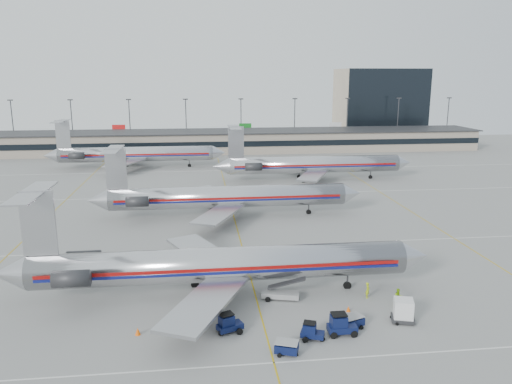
{
  "coord_description": "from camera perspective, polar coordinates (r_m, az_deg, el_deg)",
  "views": [
    {
      "loc": [
        -5.61,
        -53.18,
        22.24
      ],
      "look_at": [
        3.4,
        22.77,
        4.5
      ],
      "focal_mm": 35.0,
      "sensor_mm": 36.0,
      "label": 1
    }
  ],
  "objects": [
    {
      "name": "distant_building",
      "position": [
        193.63,
        13.88,
        9.8
      ],
      "size": [
        30.0,
        20.0,
        25.0
      ],
      "primitive_type": "cube",
      "color": "tan",
      "rests_on": "ground"
    },
    {
      "name": "belt_loader",
      "position": [
        52.1,
        2.9,
        -11.46
      ],
      "size": [
        4.65,
        2.3,
        2.38
      ],
      "rotation": [
        0.0,
        0.0,
        -0.26
      ],
      "color": "gray",
      "rests_on": "ground"
    },
    {
      "name": "tug_center",
      "position": [
        44.96,
        6.32,
        -15.58
      ],
      "size": [
        2.24,
        1.67,
        1.64
      ],
      "rotation": [
        0.0,
        0.0,
        -0.37
      ],
      "color": "#0A1239",
      "rests_on": "ground"
    },
    {
      "name": "jet_second_row",
      "position": [
        80.53,
        -3.79,
        -0.53
      ],
      "size": [
        44.2,
        26.03,
        11.57
      ],
      "color": "silver",
      "rests_on": "ground"
    },
    {
      "name": "cone_right",
      "position": [
        50.44,
        10.52,
        -12.99
      ],
      "size": [
        0.51,
        0.51,
        0.56
      ],
      "primitive_type": "cone",
      "rotation": [
        0.0,
        0.0,
        -0.29
      ],
      "color": "#FD5B08",
      "rests_on": "ground"
    },
    {
      "name": "ramp_worker_near",
      "position": [
        53.42,
        12.64,
        -10.89
      ],
      "size": [
        0.66,
        0.73,
        1.67
      ],
      "primitive_type": "imported",
      "rotation": [
        0.0,
        0.0,
        1.02
      ],
      "color": "#B4CC13",
      "rests_on": "ground"
    },
    {
      "name": "jet_foreground",
      "position": [
        51.96,
        -4.94,
        -8.24
      ],
      "size": [
        44.8,
        26.38,
        11.73
      ],
      "color": "silver",
      "rests_on": "ground"
    },
    {
      "name": "ramp_worker_far",
      "position": [
        52.47,
        15.95,
        -11.48
      ],
      "size": [
        0.89,
        0.71,
        1.78
      ],
      "primitive_type": "imported",
      "rotation": [
        0.0,
        0.0,
        -0.04
      ],
      "color": "#8BC612",
      "rests_on": "ground"
    },
    {
      "name": "jet_back_row",
      "position": [
        127.61,
        -13.89,
        4.24
      ],
      "size": [
        44.24,
        27.21,
        12.1
      ],
      "color": "silver",
      "rests_on": "ground"
    },
    {
      "name": "tug_left",
      "position": [
        45.82,
        -3.16,
        -14.81
      ],
      "size": [
        2.52,
        1.9,
        1.84
      ],
      "rotation": [
        0.0,
        0.0,
        0.39
      ],
      "color": "#0A1239",
      "rests_on": "ground"
    },
    {
      "name": "cart_outer",
      "position": [
        47.59,
        10.96,
        -14.28
      ],
      "size": [
        2.23,
        1.89,
        1.07
      ],
      "rotation": [
        0.0,
        0.0,
        0.38
      ],
      "color": "#0A1239",
      "rests_on": "ground"
    },
    {
      "name": "cart_inner",
      "position": [
        42.94,
        3.52,
        -17.28
      ],
      "size": [
        2.2,
        1.85,
        1.06
      ],
      "rotation": [
        0.0,
        0.0,
        -0.35
      ],
      "color": "#0A1239",
      "rests_on": "ground"
    },
    {
      "name": "terminal",
      "position": [
        152.46,
        -4.63,
        5.83
      ],
      "size": [
        162.0,
        17.0,
        6.25
      ],
      "color": "gray",
      "rests_on": "ground"
    },
    {
      "name": "tug_right",
      "position": [
        45.93,
        9.64,
        -14.77
      ],
      "size": [
        2.54,
        1.35,
        2.05
      ],
      "rotation": [
        0.0,
        0.0,
        0.01
      ],
      "color": "#0A1239",
      "rests_on": "ground"
    },
    {
      "name": "jet_third_row",
      "position": [
        109.83,
        6.24,
        3.16
      ],
      "size": [
        44.13,
        27.14,
        12.07
      ],
      "color": "silver",
      "rests_on": "ground"
    },
    {
      "name": "ground",
      "position": [
        57.91,
        -0.7,
        -9.52
      ],
      "size": [
        260.0,
        260.0,
        0.0
      ],
      "primitive_type": "plane",
      "color": "gray",
      "rests_on": "ground"
    },
    {
      "name": "uld_container",
      "position": [
        49.38,
        16.47,
        -12.86
      ],
      "size": [
        2.47,
        2.24,
        2.18
      ],
      "rotation": [
        0.0,
        0.0,
        -0.29
      ],
      "color": "#2D2D30",
      "rests_on": "ground"
    },
    {
      "name": "apron_markings",
      "position": [
        67.21,
        -1.61,
        -6.26
      ],
      "size": [
        160.0,
        0.15,
        0.02
      ],
      "primitive_type": "cube",
      "color": "silver",
      "rests_on": "ground"
    },
    {
      "name": "cone_left",
      "position": [
        46.8,
        -13.36,
        -15.23
      ],
      "size": [
        0.63,
        0.63,
        0.67
      ],
      "primitive_type": "cone",
      "rotation": [
        0.0,
        0.0,
        -0.34
      ],
      "color": "#FD5B08",
      "rests_on": "ground"
    },
    {
      "name": "light_mast_row",
      "position": [
        165.84,
        -4.86,
        8.29
      ],
      "size": [
        163.6,
        0.4,
        15.28
      ],
      "color": "#38383D",
      "rests_on": "ground"
    }
  ]
}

